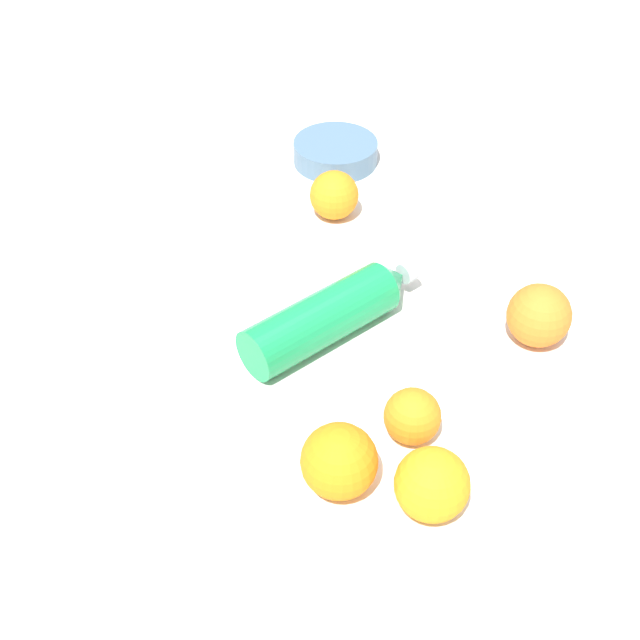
{
  "coord_description": "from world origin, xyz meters",
  "views": [
    {
      "loc": [
        0.09,
        0.75,
        0.74
      ],
      "look_at": [
        0.04,
        -0.04,
        0.03
      ],
      "focal_mm": 48.28,
      "sensor_mm": 36.0,
      "label": 1
    }
  ],
  "objects_px": {
    "orange_2": "(539,315)",
    "ceramic_bowl": "(335,152)",
    "orange_4": "(339,461)",
    "orange_3": "(333,195)",
    "water_bottle": "(332,313)",
    "orange_0": "(432,484)",
    "orange_1": "(412,416)"
  },
  "relations": [
    {
      "from": "water_bottle",
      "to": "orange_4",
      "type": "distance_m",
      "value": 0.24
    },
    {
      "from": "orange_3",
      "to": "water_bottle",
      "type": "bearing_deg",
      "value": 85.45
    },
    {
      "from": "orange_1",
      "to": "orange_3",
      "type": "bearing_deg",
      "value": -82.88
    },
    {
      "from": "water_bottle",
      "to": "orange_3",
      "type": "bearing_deg",
      "value": 49.52
    },
    {
      "from": "orange_1",
      "to": "orange_2",
      "type": "relative_size",
      "value": 0.8
    },
    {
      "from": "orange_0",
      "to": "orange_2",
      "type": "bearing_deg",
      "value": -125.02
    },
    {
      "from": "orange_3",
      "to": "ceramic_bowl",
      "type": "relative_size",
      "value": 0.53
    },
    {
      "from": "orange_0",
      "to": "orange_1",
      "type": "relative_size",
      "value": 1.22
    },
    {
      "from": "orange_2",
      "to": "orange_4",
      "type": "xyz_separation_m",
      "value": [
        0.26,
        0.21,
        0.0
      ]
    },
    {
      "from": "water_bottle",
      "to": "orange_3",
      "type": "distance_m",
      "value": 0.26
    },
    {
      "from": "orange_2",
      "to": "orange_4",
      "type": "relative_size",
      "value": 0.98
    },
    {
      "from": "water_bottle",
      "to": "ceramic_bowl",
      "type": "relative_size",
      "value": 1.77
    },
    {
      "from": "orange_0",
      "to": "orange_4",
      "type": "height_order",
      "value": "orange_4"
    },
    {
      "from": "water_bottle",
      "to": "orange_0",
      "type": "height_order",
      "value": "orange_0"
    },
    {
      "from": "water_bottle",
      "to": "orange_2",
      "type": "relative_size",
      "value": 3.02
    },
    {
      "from": "water_bottle",
      "to": "orange_3",
      "type": "relative_size",
      "value": 3.33
    },
    {
      "from": "orange_3",
      "to": "orange_4",
      "type": "distance_m",
      "value": 0.5
    },
    {
      "from": "orange_0",
      "to": "orange_1",
      "type": "distance_m",
      "value": 0.1
    },
    {
      "from": "water_bottle",
      "to": "orange_2",
      "type": "distance_m",
      "value": 0.25
    },
    {
      "from": "orange_0",
      "to": "orange_3",
      "type": "relative_size",
      "value": 1.07
    },
    {
      "from": "orange_2",
      "to": "ceramic_bowl",
      "type": "bearing_deg",
      "value": -63.66
    },
    {
      "from": "water_bottle",
      "to": "orange_2",
      "type": "height_order",
      "value": "orange_2"
    },
    {
      "from": "water_bottle",
      "to": "orange_3",
      "type": "xyz_separation_m",
      "value": [
        -0.02,
        -0.26,
        0.0
      ]
    },
    {
      "from": "orange_4",
      "to": "orange_3",
      "type": "bearing_deg",
      "value": -93.62
    },
    {
      "from": "orange_3",
      "to": "orange_4",
      "type": "height_order",
      "value": "orange_4"
    },
    {
      "from": "water_bottle",
      "to": "orange_1",
      "type": "xyz_separation_m",
      "value": [
        -0.07,
        0.18,
        -0.0
      ]
    },
    {
      "from": "orange_2",
      "to": "ceramic_bowl",
      "type": "xyz_separation_m",
      "value": [
        0.22,
        -0.44,
        -0.02
      ]
    },
    {
      "from": "orange_1",
      "to": "orange_2",
      "type": "bearing_deg",
      "value": -140.26
    },
    {
      "from": "water_bottle",
      "to": "ceramic_bowl",
      "type": "distance_m",
      "value": 0.41
    },
    {
      "from": "orange_3",
      "to": "ceramic_bowl",
      "type": "xyz_separation_m",
      "value": [
        -0.01,
        -0.15,
        -0.02
      ]
    },
    {
      "from": "orange_3",
      "to": "orange_0",
      "type": "bearing_deg",
      "value": 96.37
    },
    {
      "from": "ceramic_bowl",
      "to": "orange_2",
      "type": "bearing_deg",
      "value": 116.34
    }
  ]
}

